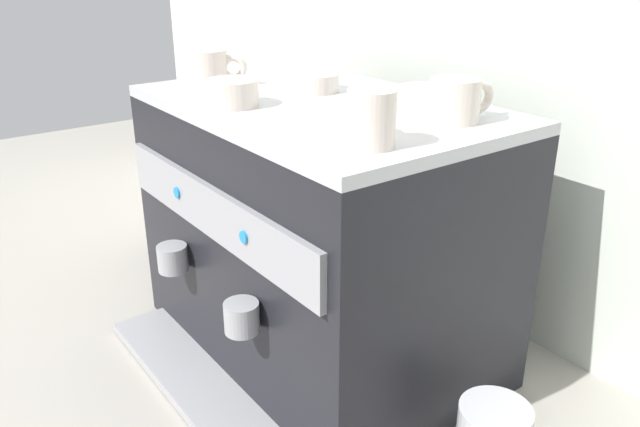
{
  "coord_description": "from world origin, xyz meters",
  "views": [
    {
      "loc": [
        0.89,
        -0.66,
        0.75
      ],
      "look_at": [
        0.0,
        0.0,
        0.29
      ],
      "focal_mm": 35.9,
      "sensor_mm": 36.0,
      "label": 1
    }
  ],
  "objects_px": {
    "ceramic_bowl_1": "(232,93)",
    "ceramic_bowl_2": "(424,98)",
    "ceramic_bowl_0": "(312,82)",
    "coffee_grinder": "(196,175)",
    "ceramic_cup_0": "(209,68)",
    "espresso_machine": "(318,233)",
    "ceramic_cup_1": "(371,118)",
    "ceramic_cup_2": "(457,100)"
  },
  "relations": [
    {
      "from": "ceramic_cup_0",
      "to": "ceramic_cup_1",
      "type": "bearing_deg",
      "value": -1.78
    },
    {
      "from": "espresso_machine",
      "to": "coffee_grinder",
      "type": "distance_m",
      "value": 0.57
    },
    {
      "from": "ceramic_cup_1",
      "to": "ceramic_bowl_0",
      "type": "distance_m",
      "value": 0.37
    },
    {
      "from": "espresso_machine",
      "to": "ceramic_cup_1",
      "type": "height_order",
      "value": "ceramic_cup_1"
    },
    {
      "from": "ceramic_cup_0",
      "to": "espresso_machine",
      "type": "bearing_deg",
      "value": 19.59
    },
    {
      "from": "espresso_machine",
      "to": "coffee_grinder",
      "type": "xyz_separation_m",
      "value": [
        -0.57,
        0.02,
        -0.05
      ]
    },
    {
      "from": "espresso_machine",
      "to": "ceramic_cup_2",
      "type": "bearing_deg",
      "value": 21.26
    },
    {
      "from": "espresso_machine",
      "to": "ceramic_cup_2",
      "type": "distance_m",
      "value": 0.38
    },
    {
      "from": "ceramic_bowl_0",
      "to": "coffee_grinder",
      "type": "xyz_separation_m",
      "value": [
        -0.48,
        -0.03,
        -0.31
      ]
    },
    {
      "from": "ceramic_cup_1",
      "to": "ceramic_bowl_1",
      "type": "distance_m",
      "value": 0.32
    },
    {
      "from": "espresso_machine",
      "to": "ceramic_cup_1",
      "type": "distance_m",
      "value": 0.4
    },
    {
      "from": "ceramic_cup_1",
      "to": "ceramic_cup_2",
      "type": "bearing_deg",
      "value": 96.38
    },
    {
      "from": "ceramic_bowl_0",
      "to": "coffee_grinder",
      "type": "height_order",
      "value": "ceramic_bowl_0"
    },
    {
      "from": "ceramic_bowl_1",
      "to": "ceramic_cup_1",
      "type": "bearing_deg",
      "value": 5.99
    },
    {
      "from": "espresso_machine",
      "to": "ceramic_bowl_0",
      "type": "distance_m",
      "value": 0.28
    },
    {
      "from": "espresso_machine",
      "to": "ceramic_cup_2",
      "type": "height_order",
      "value": "ceramic_cup_2"
    },
    {
      "from": "ceramic_cup_1",
      "to": "ceramic_bowl_2",
      "type": "bearing_deg",
      "value": 118.07
    },
    {
      "from": "ceramic_cup_2",
      "to": "ceramic_bowl_0",
      "type": "relative_size",
      "value": 1.14
    },
    {
      "from": "ceramic_cup_0",
      "to": "ceramic_bowl_0",
      "type": "height_order",
      "value": "ceramic_cup_0"
    },
    {
      "from": "coffee_grinder",
      "to": "ceramic_bowl_0",
      "type": "bearing_deg",
      "value": 3.13
    },
    {
      "from": "espresso_machine",
      "to": "ceramic_cup_0",
      "type": "height_order",
      "value": "ceramic_cup_0"
    },
    {
      "from": "ceramic_cup_0",
      "to": "ceramic_cup_2",
      "type": "height_order",
      "value": "ceramic_cup_0"
    },
    {
      "from": "ceramic_cup_0",
      "to": "ceramic_cup_2",
      "type": "bearing_deg",
      "value": 20.43
    },
    {
      "from": "espresso_machine",
      "to": "ceramic_bowl_2",
      "type": "distance_m",
      "value": 0.32
    },
    {
      "from": "ceramic_cup_2",
      "to": "ceramic_bowl_0",
      "type": "xyz_separation_m",
      "value": [
        -0.32,
        -0.05,
        -0.02
      ]
    },
    {
      "from": "espresso_machine",
      "to": "ceramic_bowl_1",
      "type": "distance_m",
      "value": 0.31
    },
    {
      "from": "ceramic_cup_2",
      "to": "ceramic_cup_0",
      "type": "bearing_deg",
      "value": -159.57
    },
    {
      "from": "espresso_machine",
      "to": "ceramic_cup_1",
      "type": "bearing_deg",
      "value": -21.39
    },
    {
      "from": "ceramic_bowl_1",
      "to": "ceramic_bowl_2",
      "type": "distance_m",
      "value": 0.32
    },
    {
      "from": "espresso_machine",
      "to": "ceramic_bowl_1",
      "type": "height_order",
      "value": "ceramic_bowl_1"
    },
    {
      "from": "espresso_machine",
      "to": "ceramic_bowl_2",
      "type": "xyz_separation_m",
      "value": [
        0.14,
        0.12,
        0.27
      ]
    },
    {
      "from": "ceramic_bowl_1",
      "to": "coffee_grinder",
      "type": "distance_m",
      "value": 0.62
    },
    {
      "from": "coffee_grinder",
      "to": "espresso_machine",
      "type": "bearing_deg",
      "value": -1.97
    },
    {
      "from": "ceramic_bowl_0",
      "to": "ceramic_bowl_1",
      "type": "bearing_deg",
      "value": -84.28
    },
    {
      "from": "ceramic_bowl_1",
      "to": "coffee_grinder",
      "type": "xyz_separation_m",
      "value": [
        -0.5,
        0.15,
        -0.32
      ]
    },
    {
      "from": "ceramic_cup_0",
      "to": "ceramic_cup_2",
      "type": "relative_size",
      "value": 0.93
    },
    {
      "from": "ceramic_cup_1",
      "to": "coffee_grinder",
      "type": "relative_size",
      "value": 0.25
    },
    {
      "from": "ceramic_bowl_2",
      "to": "ceramic_bowl_1",
      "type": "bearing_deg",
      "value": -129.25
    },
    {
      "from": "espresso_machine",
      "to": "ceramic_cup_1",
      "type": "xyz_separation_m",
      "value": [
        0.26,
        -0.1,
        0.29
      ]
    },
    {
      "from": "ceramic_bowl_2",
      "to": "espresso_machine",
      "type": "bearing_deg",
      "value": -140.73
    },
    {
      "from": "ceramic_cup_2",
      "to": "ceramic_bowl_2",
      "type": "xyz_separation_m",
      "value": [
        -0.09,
        0.02,
        -0.02
      ]
    },
    {
      "from": "espresso_machine",
      "to": "coffee_grinder",
      "type": "bearing_deg",
      "value": 178.03
    }
  ]
}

